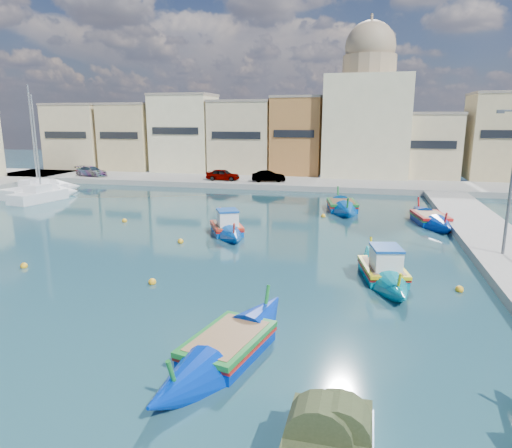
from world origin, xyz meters
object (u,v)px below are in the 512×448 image
(church_block, at_px, (367,112))
(yacht_north, at_px, (51,190))
(quay_street_lamp, at_px, (510,182))
(luzzu_blue_cabin, at_px, (227,229))
(luzzu_cyan_mid, at_px, (430,220))
(luzzu_blue_south, at_px, (228,348))
(yacht_midnorth, at_px, (52,195))
(luzzu_turquoise_cabin, at_px, (383,272))
(luzzu_green, at_px, (342,207))
(tender_near, at_px, (337,448))

(church_block, xyz_separation_m, yacht_north, (-31.09, -19.55, -7.95))
(quay_street_lamp, bearing_deg, luzzu_blue_cabin, 170.25)
(luzzu_cyan_mid, bearing_deg, luzzu_blue_south, -112.03)
(luzzu_blue_south, distance_m, yacht_north, 38.48)
(yacht_midnorth, bearing_deg, quay_street_lamp, -18.14)
(luzzu_turquoise_cabin, height_order, luzzu_cyan_mid, luzzu_turquoise_cabin)
(luzzu_turquoise_cabin, relative_size, yacht_midnorth, 0.79)
(church_block, height_order, quay_street_lamp, church_block)
(luzzu_green, distance_m, yacht_midnorth, 27.50)
(quay_street_lamp, bearing_deg, tender_near, -114.19)
(church_block, xyz_separation_m, luzzu_blue_south, (-3.88, -46.77, -8.16))
(tender_near, height_order, yacht_midnorth, yacht_midnorth)
(quay_street_lamp, bearing_deg, luzzu_turquoise_cabin, -147.30)
(quay_street_lamp, relative_size, tender_near, 2.74)
(luzzu_turquoise_cabin, bearing_deg, yacht_midnorth, 152.24)
(luzzu_blue_cabin, height_order, luzzu_green, luzzu_blue_cabin)
(luzzu_turquoise_cabin, bearing_deg, church_block, 91.85)
(luzzu_cyan_mid, height_order, yacht_north, yacht_north)
(tender_near, relative_size, yacht_north, 0.25)
(quay_street_lamp, relative_size, luzzu_cyan_mid, 0.92)
(luzzu_turquoise_cabin, height_order, yacht_midnorth, yacht_midnorth)
(luzzu_turquoise_cabin, distance_m, luzzu_blue_cabin, 12.00)
(luzzu_blue_cabin, xyz_separation_m, yacht_north, (-22.40, 11.68, 0.14))
(luzzu_green, height_order, yacht_north, yacht_north)
(luzzu_cyan_mid, distance_m, tender_near, 26.57)
(yacht_north, xyz_separation_m, yacht_midnorth, (2.02, -2.49, -0.04))
(luzzu_blue_cabin, relative_size, luzzu_green, 0.83)
(church_block, distance_m, yacht_north, 37.57)
(luzzu_turquoise_cabin, distance_m, luzzu_blue_south, 10.16)
(quay_street_lamp, distance_m, luzzu_cyan_mid, 10.33)
(luzzu_blue_cabin, height_order, luzzu_blue_south, luzzu_blue_cabin)
(luzzu_turquoise_cabin, xyz_separation_m, yacht_north, (-32.32, 18.44, 0.14))
(luzzu_cyan_mid, bearing_deg, luzzu_green, 151.32)
(luzzu_cyan_mid, relative_size, yacht_midnorth, 0.83)
(luzzu_green, relative_size, luzzu_blue_south, 1.03)
(luzzu_blue_cabin, bearing_deg, luzzu_green, 54.60)
(church_block, distance_m, tender_near, 51.51)
(luzzu_cyan_mid, bearing_deg, quay_street_lamp, -75.08)
(church_block, bearing_deg, luzzu_green, -94.25)
(luzzu_blue_cabin, relative_size, luzzu_cyan_mid, 0.84)
(luzzu_turquoise_cabin, distance_m, luzzu_cyan_mid, 13.69)
(luzzu_green, relative_size, yacht_midnorth, 0.84)
(luzzu_turquoise_cabin, distance_m, yacht_midnorth, 34.24)
(yacht_north, relative_size, yacht_midnorth, 1.11)
(luzzu_cyan_mid, xyz_separation_m, tender_near, (-5.14, -26.07, 0.18))
(quay_street_lamp, xyz_separation_m, yacht_midnorth, (-36.51, 11.96, -3.92))
(luzzu_green, bearing_deg, church_block, 85.75)
(church_block, distance_m, luzzu_turquoise_cabin, 38.86)
(luzzu_turquoise_cabin, xyz_separation_m, yacht_midnorth, (-30.30, 15.95, 0.10))
(luzzu_cyan_mid, relative_size, luzzu_green, 0.98)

